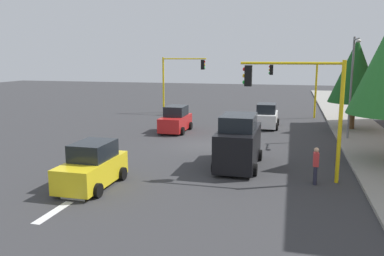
% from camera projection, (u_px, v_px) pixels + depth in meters
% --- Properties ---
extents(ground_plane, '(120.00, 120.00, 0.00)m').
position_uv_depth(ground_plane, '(205.00, 145.00, 25.40)').
color(ground_plane, '#353538').
extents(sidewalk_kerb, '(80.00, 4.00, 0.15)m').
position_uv_depth(sidewalk_kerb, '(365.00, 137.00, 27.58)').
color(sidewalk_kerb, gray).
rests_on(sidewalk_kerb, ground).
extents(lane_arrow_near, '(2.40, 1.10, 1.10)m').
position_uv_depth(lane_arrow_near, '(65.00, 205.00, 15.16)').
color(lane_arrow_near, silver).
rests_on(lane_arrow_near, ground).
extents(traffic_signal_far_left, '(0.36, 4.59, 5.21)m').
position_uv_depth(traffic_signal_far_left, '(296.00, 78.00, 36.70)').
color(traffic_signal_far_left, yellow).
rests_on(traffic_signal_far_left, ground).
extents(traffic_signal_near_left, '(0.36, 4.59, 5.54)m').
position_uv_depth(traffic_signal_near_left, '(299.00, 96.00, 17.59)').
color(traffic_signal_near_left, yellow).
rests_on(traffic_signal_near_left, ground).
extents(traffic_signal_far_right, '(0.36, 4.59, 5.67)m').
position_uv_depth(traffic_signal_far_right, '(180.00, 74.00, 39.42)').
color(traffic_signal_far_right, yellow).
rests_on(traffic_signal_far_right, ground).
extents(street_lamp_curbside, '(2.15, 0.28, 7.00)m').
position_uv_depth(street_lamp_curbside, '(353.00, 77.00, 25.81)').
color(street_lamp_curbside, slate).
rests_on(street_lamp_curbside, ground).
extents(tree_roadside_mid, '(3.88, 3.88, 7.08)m').
position_uv_depth(tree_roadside_mid, '(356.00, 71.00, 29.75)').
color(tree_roadside_mid, brown).
rests_on(tree_roadside_mid, ground).
extents(delivery_van_black, '(4.80, 2.22, 2.77)m').
position_uv_depth(delivery_van_black, '(239.00, 143.00, 20.27)').
color(delivery_van_black, black).
rests_on(delivery_van_black, ground).
extents(car_white, '(3.78, 1.98, 1.98)m').
position_uv_depth(car_white, '(266.00, 117.00, 31.76)').
color(car_white, white).
rests_on(car_white, ground).
extents(car_yellow, '(3.90, 2.02, 1.98)m').
position_uv_depth(car_yellow, '(92.00, 167.00, 17.20)').
color(car_yellow, yellow).
rests_on(car_yellow, ground).
extents(car_red, '(3.78, 1.99, 1.98)m').
position_uv_depth(car_red, '(176.00, 120.00, 29.99)').
color(car_red, red).
rests_on(car_red, ground).
extents(pedestrian_crossing, '(0.40, 0.24, 1.70)m').
position_uv_depth(pedestrian_crossing, '(316.00, 165.00, 17.46)').
color(pedestrian_crossing, '#262638').
rests_on(pedestrian_crossing, ground).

